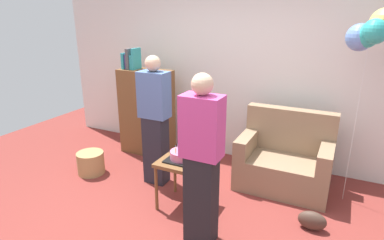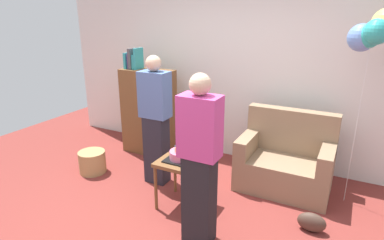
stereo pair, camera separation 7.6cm
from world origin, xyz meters
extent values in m
plane|color=maroon|center=(0.00, 0.00, 0.00)|extent=(8.00, 8.00, 0.00)
cube|color=silver|center=(0.00, 2.05, 1.35)|extent=(6.00, 0.10, 2.70)
cube|color=#8C7054|center=(0.86, 1.35, 0.20)|extent=(1.10, 0.70, 0.40)
cube|color=#8C7054|center=(0.86, 1.62, 0.68)|extent=(1.10, 0.16, 0.56)
cube|color=#8C7054|center=(0.39, 1.35, 0.52)|extent=(0.16, 0.70, 0.24)
cube|color=#8C7054|center=(1.33, 1.35, 0.52)|extent=(0.16, 0.70, 0.24)
cube|color=brown|center=(-1.25, 1.54, 0.65)|extent=(0.80, 0.36, 1.30)
cube|color=teal|center=(-1.57, 1.54, 1.42)|extent=(0.04, 0.22, 0.23)
cube|color=#7F3D93|center=(-1.53, 1.54, 1.40)|extent=(0.03, 0.16, 0.21)
cube|color=#4C4C51|center=(-1.48, 1.54, 1.45)|extent=(0.05, 0.23, 0.30)
cube|color=teal|center=(-1.44, 1.54, 1.40)|extent=(0.04, 0.19, 0.21)
cube|color=teal|center=(-1.39, 1.54, 1.45)|extent=(0.03, 0.21, 0.31)
cube|color=brown|center=(-0.08, 0.46, 0.54)|extent=(0.48, 0.48, 0.04)
cylinder|color=brown|center=(-0.29, 0.25, 0.26)|extent=(0.04, 0.04, 0.52)
cylinder|color=brown|center=(0.13, 0.25, 0.26)|extent=(0.04, 0.04, 0.52)
cylinder|color=brown|center=(-0.29, 0.67, 0.26)|extent=(0.04, 0.04, 0.52)
cylinder|color=brown|center=(0.13, 0.67, 0.26)|extent=(0.04, 0.04, 0.52)
cube|color=black|center=(-0.08, 0.46, 0.57)|extent=(0.32, 0.32, 0.02)
cylinder|color=#D66B93|center=(-0.08, 0.46, 0.62)|extent=(0.26, 0.26, 0.09)
cylinder|color=#F2CC4C|center=(0.01, 0.46, 0.70)|extent=(0.01, 0.01, 0.06)
cylinder|color=#F2CC4C|center=(-0.02, 0.51, 0.70)|extent=(0.01, 0.01, 0.06)
cylinder|color=#66B2E5|center=(-0.05, 0.53, 0.69)|extent=(0.01, 0.01, 0.05)
cylinder|color=#66B2E5|center=(-0.11, 0.53, 0.70)|extent=(0.01, 0.01, 0.05)
cylinder|color=#66B2E5|center=(-0.15, 0.50, 0.70)|extent=(0.01, 0.01, 0.06)
cylinder|color=#66B2E5|center=(-0.15, 0.45, 0.70)|extent=(0.01, 0.01, 0.05)
cylinder|color=#F2CC4C|center=(-0.13, 0.41, 0.69)|extent=(0.01, 0.01, 0.05)
cylinder|color=#F2CC4C|center=(-0.11, 0.37, 0.70)|extent=(0.01, 0.01, 0.06)
cylinder|color=#66B2E5|center=(-0.06, 0.38, 0.70)|extent=(0.01, 0.01, 0.06)
cylinder|color=#EA668C|center=(0.00, 0.41, 0.70)|extent=(0.01, 0.01, 0.06)
cube|color=#23232D|center=(-0.63, 0.80, 0.44)|extent=(0.28, 0.20, 0.88)
cube|color=#4C6BA3|center=(-0.63, 0.80, 1.16)|extent=(0.36, 0.22, 0.56)
sphere|color=#D1A889|center=(-0.63, 0.80, 1.53)|extent=(0.19, 0.19, 0.19)
cube|color=black|center=(0.36, 0.01, 0.44)|extent=(0.28, 0.20, 0.88)
cube|color=#C6428E|center=(0.36, 0.01, 1.16)|extent=(0.36, 0.22, 0.56)
sphere|color=#D1A889|center=(0.36, 0.01, 1.53)|extent=(0.19, 0.19, 0.19)
cylinder|color=#A88451|center=(-1.56, 0.59, 0.15)|extent=(0.36, 0.36, 0.30)
ellipsoid|color=#473328|center=(1.31, 0.65, 0.10)|extent=(0.28, 0.14, 0.20)
cylinder|color=silver|center=(1.57, 1.40, 0.93)|extent=(0.00, 0.00, 1.86)
sphere|color=#2DADA8|center=(1.61, 1.38, 1.92)|extent=(0.25, 0.25, 0.25)
sphere|color=#668ED6|center=(1.48, 1.50, 1.85)|extent=(0.29, 0.29, 0.29)
sphere|color=#2DADA8|center=(1.54, 1.46, 1.87)|extent=(0.25, 0.25, 0.25)
camera|label=1|loc=(1.44, -2.38, 2.10)|focal=30.24mm
camera|label=2|loc=(1.51, -2.35, 2.10)|focal=30.24mm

